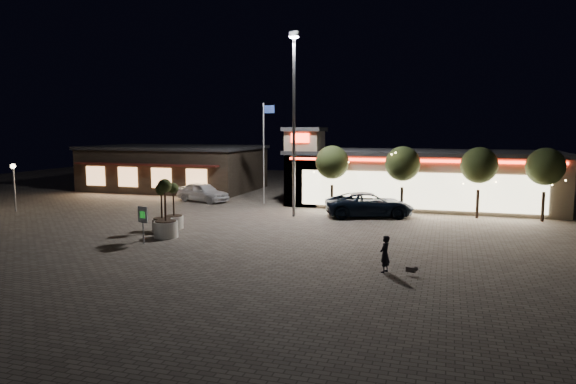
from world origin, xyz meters
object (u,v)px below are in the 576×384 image
(planter_mid, at_px, (166,219))
(valet_sign, at_px, (143,218))
(white_sedan, at_px, (203,192))
(pedestrian, at_px, (385,254))
(planter_left, at_px, (174,214))
(pickup_truck, at_px, (369,205))

(planter_mid, xyz_separation_m, valet_sign, (-0.22, -1.86, 0.38))
(white_sedan, relative_size, valet_sign, 2.36)
(pedestrian, distance_m, planter_mid, 12.89)
(valet_sign, bearing_deg, planter_left, 98.62)
(pickup_truck, distance_m, planter_mid, 14.08)
(white_sedan, distance_m, pedestrian, 23.74)
(pickup_truck, distance_m, valet_sign, 15.62)
(white_sedan, relative_size, pedestrian, 3.00)
(white_sedan, distance_m, planter_mid, 13.99)
(pickup_truck, distance_m, pedestrian, 13.85)
(pickup_truck, relative_size, planter_mid, 1.84)
(planter_mid, bearing_deg, pickup_truck, 46.10)
(white_sedan, height_order, pedestrian, white_sedan)
(pedestrian, bearing_deg, planter_left, -94.87)
(planter_left, height_order, valet_sign, planter_left)
(white_sedan, relative_size, planter_left, 1.69)
(pickup_truck, bearing_deg, pedestrian, 171.21)
(pickup_truck, xyz_separation_m, pedestrian, (2.66, -13.59, -0.05))
(pedestrian, relative_size, planter_mid, 0.48)
(white_sedan, distance_m, valet_sign, 15.71)
(pickup_truck, height_order, planter_left, planter_left)
(pedestrian, height_order, planter_mid, planter_mid)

